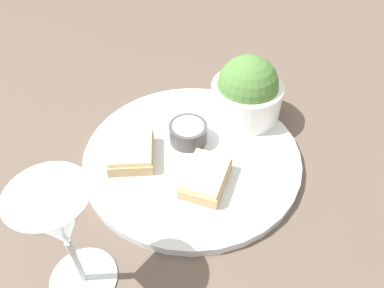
% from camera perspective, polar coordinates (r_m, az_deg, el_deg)
% --- Properties ---
extents(ground_plane, '(4.00, 4.00, 0.00)m').
position_cam_1_polar(ground_plane, '(0.58, 0.00, -2.36)').
color(ground_plane, brown).
extents(dinner_plate, '(0.33, 0.33, 0.01)m').
position_cam_1_polar(dinner_plate, '(0.58, 0.00, -1.89)').
color(dinner_plate, silver).
rests_on(dinner_plate, ground_plane).
extents(salad_bowl, '(0.12, 0.12, 0.11)m').
position_cam_1_polar(salad_bowl, '(0.62, 8.36, 7.82)').
color(salad_bowl, white).
rests_on(salad_bowl, dinner_plate).
extents(sauce_ramekin, '(0.06, 0.06, 0.03)m').
position_cam_1_polar(sauce_ramekin, '(0.58, -0.39, 1.86)').
color(sauce_ramekin, '#4C4C4C').
rests_on(sauce_ramekin, dinner_plate).
extents(cheese_toast_near, '(0.09, 0.08, 0.03)m').
position_cam_1_polar(cheese_toast_near, '(0.57, -9.23, -1.13)').
color(cheese_toast_near, tan).
rests_on(cheese_toast_near, dinner_plate).
extents(cheese_toast_far, '(0.10, 0.09, 0.03)m').
position_cam_1_polar(cheese_toast_far, '(0.53, 2.09, -5.06)').
color(cheese_toast_far, tan).
rests_on(cheese_toast_far, dinner_plate).
extents(wine_glass, '(0.08, 0.08, 0.16)m').
position_cam_1_polar(wine_glass, '(0.39, -19.50, -11.51)').
color(wine_glass, silver).
rests_on(wine_glass, ground_plane).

